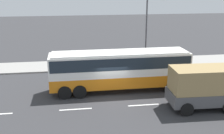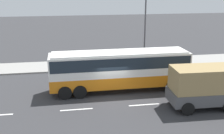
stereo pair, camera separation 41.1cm
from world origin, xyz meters
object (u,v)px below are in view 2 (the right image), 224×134
at_px(pedestrian_near_curb, 91,57).
at_px(pedestrian_at_crossing, 79,57).
at_px(cargo_truck, 223,85).
at_px(coach_bus, 120,67).
at_px(street_lamp, 147,27).

xyz_separation_m(pedestrian_near_curb, pedestrian_at_crossing, (-1.36, -0.39, 0.14)).
relative_size(cargo_truck, pedestrian_near_curb, 5.58).
distance_m(coach_bus, street_lamp, 8.17).
height_order(cargo_truck, pedestrian_near_curb, cargo_truck).
bearing_deg(pedestrian_near_curb, street_lamp, -39.95).
bearing_deg(coach_bus, pedestrian_at_crossing, 111.89).
bearing_deg(pedestrian_at_crossing, cargo_truck, 52.73).
bearing_deg(street_lamp, cargo_truck, -75.93).
relative_size(coach_bus, street_lamp, 1.59).
bearing_deg(pedestrian_at_crossing, coach_bus, 34.87).
relative_size(cargo_truck, pedestrian_at_crossing, 4.87).
height_order(cargo_truck, street_lamp, street_lamp).
xyz_separation_m(pedestrian_at_crossing, street_lamp, (7.32, -0.94, 3.27)).
height_order(pedestrian_near_curb, pedestrian_at_crossing, pedestrian_at_crossing).
relative_size(coach_bus, cargo_truck, 1.39).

